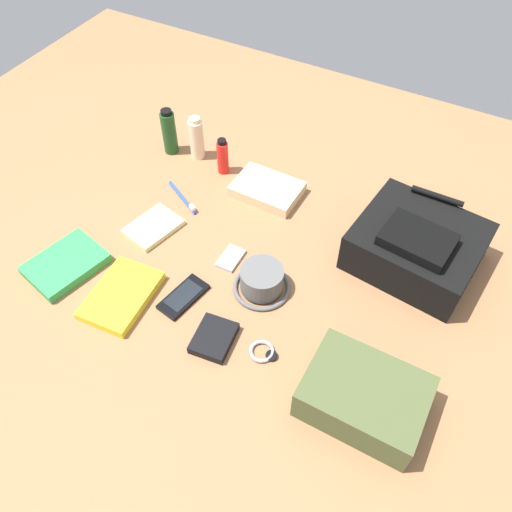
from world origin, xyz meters
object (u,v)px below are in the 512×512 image
Objects in this scene: media_player at (231,258)px; folded_towel at (267,189)px; backpack at (417,246)px; cell_phone at (183,297)px; notepad at (153,227)px; toiletry_pouch at (365,396)px; lotion_bottle at (196,138)px; paperback_novel at (66,265)px; wristwatch at (263,352)px; bucket_hat at (262,281)px; toothbrush at (184,199)px; sunscreen_spray at (223,157)px; travel_guidebook at (122,296)px; wallet at (214,338)px; shampoo_bottle at (169,132)px.

media_player is 0.28m from folded_towel.
media_player is at bearing -152.29° from backpack.
notepad is at bearing 142.27° from cell_phone.
toiletry_pouch is 0.96m from lotion_bottle.
media_player is (-0.44, -0.23, -0.06)m from backpack.
wristwatch is at bearing 1.98° from paperback_novel.
bucket_hat is at bearing 118.84° from wristwatch.
bucket_hat is 0.19m from wristwatch.
toiletry_pouch is at bearing -26.84° from toothbrush.
sunscreen_spray reaches higher than travel_guidebook.
travel_guidebook is at bearing -105.74° from folded_towel.
folded_towel is (0.15, 0.53, 0.01)m from travel_guidebook.
backpack reaches higher than wristwatch.
travel_guidebook reaches higher than wristwatch.
folded_towel is at bearing 173.97° from backpack.
toiletry_pouch is 3.06× the size of media_player.
lotion_bottle is 0.46m from media_player.
backpack is at bearing 41.03° from bucket_hat.
backpack is at bearing 93.71° from toiletry_pouch.
cell_phone is (0.33, 0.06, -0.01)m from paperback_novel.
cell_phone is at bearing -71.20° from sunscreen_spray.
wristwatch is 0.12m from wallet.
backpack is 4.87× the size of wristwatch.
notepad is (0.15, -0.32, -0.07)m from shampoo_bottle.
wallet reaches higher than media_player.
bucket_hat is at bearing 37.32° from cell_phone.
sunscreen_spray is 0.67m from wristwatch.
toiletry_pouch is at bearing -25.72° from media_player.
sunscreen_spray is 0.18m from folded_towel.
sunscreen_spray is at bearing 141.64° from toiletry_pouch.
shampoo_bottle reaches higher than toiletry_pouch.
backpack is 3.14× the size of wallet.
toiletry_pouch is 1.30× the size of folded_towel.
media_player is at bearing -56.30° from sunscreen_spray.
bucket_hat is at bearing 20.82° from paperback_novel.
folded_towel reaches higher than wristwatch.
shampoo_bottle is 1.05× the size of notepad.
folded_towel is (0.17, -0.03, -0.04)m from sunscreen_spray.
folded_towel reaches higher than notepad.
cell_phone is at bearing 173.84° from toiletry_pouch.
backpack is 0.48m from folded_towel.
backpack is 2.19× the size of shampoo_bottle.
paperback_novel is at bearing -110.09° from toothbrush.
bucket_hat is 2.16× the size of wristwatch.
toothbrush is (-0.68, -0.10, -0.06)m from backpack.
cell_phone is (-0.51, 0.06, -0.04)m from toiletry_pouch.
wallet is at bearing -98.05° from bucket_hat.
wallet is (0.28, 0.00, 0.00)m from travel_guidebook.
sunscreen_spray reaches higher than toothbrush.
backpack is 0.59m from wallet.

